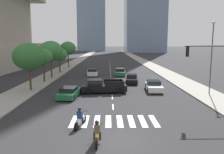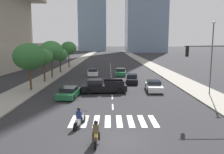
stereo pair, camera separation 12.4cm
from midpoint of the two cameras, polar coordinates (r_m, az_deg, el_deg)
The scene contains 20 objects.
ground_plane at distance 14.66m, azimuth 0.66°, elevation -15.88°, with size 800.00×800.00×0.00m, color #28282B.
sidewalk_east at distance 45.24m, azimuth 13.82°, elevation 0.70°, with size 4.00×260.00×0.15m, color gray.
sidewalk_west at distance 45.05m, azimuth -14.74°, elevation 0.63°, with size 4.00×260.00×0.15m, color gray.
crosswalk_near at distance 18.06m, azimuth 0.33°, elevation -11.05°, with size 6.75×2.85×0.01m.
lane_divider_center at distance 45.41m, azimuth -0.45°, elevation 0.89°, with size 0.14×50.00×0.01m.
motorcycle_lead at distance 16.86m, azimuth -8.26°, elevation -10.51°, with size 0.85×2.21×1.49m.
motorcycle_trailing at distance 14.17m, azimuth -4.03°, elevation -14.20°, with size 0.70×2.07×1.49m.
pickup_truck at distance 27.84m, azimuth -2.74°, elevation -2.33°, with size 5.64×2.38×1.67m.
sedan_green_0 at distance 25.93m, azimuth -10.89°, elevation -3.85°, with size 2.27×4.66×1.21m.
sedan_green_1 at distance 42.46m, azimuth 2.03°, elevation 1.20°, with size 2.18×4.50×1.38m.
sedan_white_2 at distance 42.79m, azimuth -5.06°, elevation 1.20°, with size 2.26×4.83×1.31m.
sedan_white_3 at distance 29.38m, azimuth 10.37°, elevation -2.29°, with size 2.10×4.45×1.30m.
sedan_black_4 at distance 34.63m, azimuth 4.90°, elevation -0.51°, with size 2.13×4.54×1.37m.
traffic_signal_near at distance 21.29m, azimuth 24.39°, elevation 3.03°, with size 4.49×0.28×6.07m.
street_lamp_east at distance 28.41m, azimuth 23.76°, elevation 5.51°, with size 0.50×0.24×8.31m.
street_tree_nearest at distance 30.13m, azimuth -20.31°, elevation 4.83°, with size 4.00×4.00×5.95m.
street_tree_second at distance 36.03m, azimuth -17.04°, elevation 4.92°, with size 2.84×2.84×5.10m.
street_tree_third at distance 40.46m, azimuth -15.28°, elevation 6.34°, with size 4.08×4.08×6.31m.
street_tree_fourth at distance 47.06m, azimuth -13.21°, elevation 5.49°, with size 3.19×3.19×4.95m.
street_tree_fifth at distance 56.88m, azimuth -11.11°, elevation 7.16°, with size 3.76×3.76×6.30m.
Camera 1 is at (-0.44, -13.34, 6.06)m, focal length 36.21 mm.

